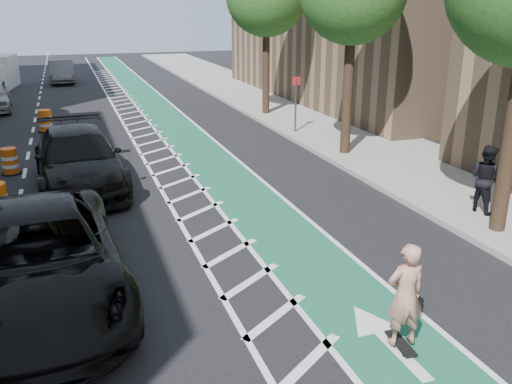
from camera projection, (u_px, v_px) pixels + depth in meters
name	position (u px, v px, depth m)	size (l,w,h in m)	color
ground	(177.00, 294.00, 10.43)	(120.00, 120.00, 0.00)	black
bike_lane	(203.00, 155.00, 20.30)	(2.00, 90.00, 0.01)	#175140
buffer_strip	(163.00, 158.00, 19.83)	(1.40, 90.00, 0.01)	silver
sidewalk_right	(357.00, 140.00, 22.30)	(5.00, 90.00, 0.15)	gray
curb_right	(302.00, 144.00, 21.54)	(0.12, 90.00, 0.16)	gray
sign_post	(296.00, 104.00, 23.08)	(0.35, 0.08, 2.47)	#4C4C4C
skateboard	(401.00, 343.00, 8.76)	(0.27, 0.75, 0.10)	black
skateboarder	(405.00, 295.00, 8.48)	(0.63, 0.42, 1.74)	tan
suv_near	(38.00, 259.00, 9.87)	(2.93, 6.36, 1.77)	black
suv_far	(78.00, 159.00, 16.39)	(2.44, 6.01, 1.74)	black
car_grey	(61.00, 72.00, 39.55)	(1.69, 4.84, 1.60)	slate
pedestrian	(486.00, 179.00, 13.98)	(0.86, 0.67, 1.78)	black
barrel_b	(10.00, 162.00, 17.83)	(0.64, 0.64, 0.87)	#DF550B
barrel_c	(45.00, 121.00, 23.91)	(0.72, 0.72, 0.98)	orange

